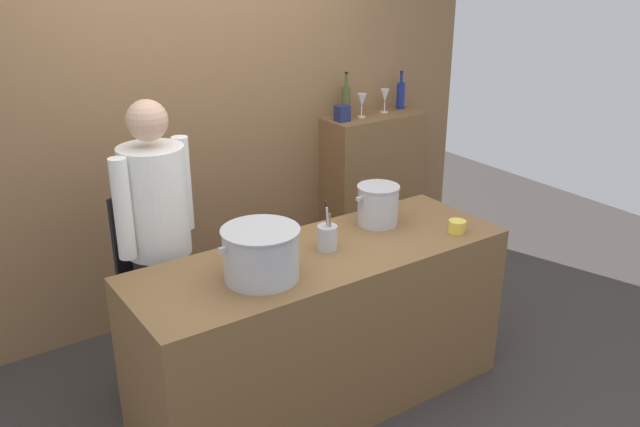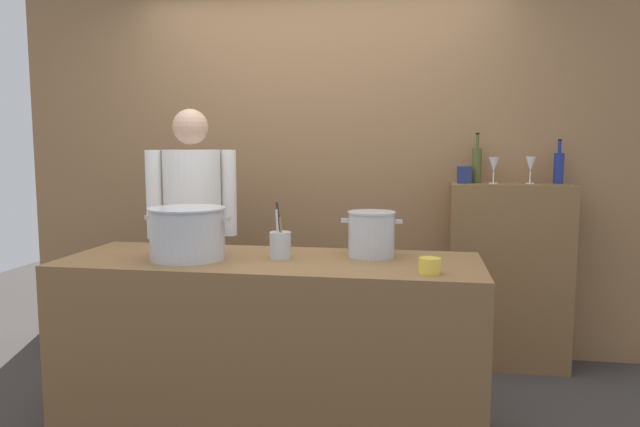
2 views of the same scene
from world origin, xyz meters
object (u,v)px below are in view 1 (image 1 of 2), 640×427
at_px(butter_jar, 457,226).
at_px(wine_bottle_cobalt, 401,95).
at_px(utensil_crock, 327,237).
at_px(chef, 157,230).
at_px(stockpot_large, 261,254).
at_px(stockpot_small, 378,205).
at_px(spice_tin_navy, 342,113).
at_px(wine_glass_tall, 385,96).
at_px(wine_bottle_olive, 346,101).
at_px(wine_glass_short, 362,101).

relative_size(butter_jar, wine_bottle_cobalt, 0.33).
bearing_deg(utensil_crock, chef, 139.21).
bearing_deg(butter_jar, stockpot_large, 173.36).
relative_size(stockpot_small, butter_jar, 3.17).
xyz_separation_m(butter_jar, spice_tin_navy, (0.23, 1.38, 0.32)).
bearing_deg(spice_tin_navy, utensil_crock, -129.03).
height_order(utensil_crock, wine_bottle_cobalt, wine_bottle_cobalt).
xyz_separation_m(utensil_crock, butter_jar, (0.71, -0.22, -0.04)).
distance_m(chef, wine_glass_tall, 2.16).
height_order(utensil_crock, wine_bottle_olive, wine_bottle_olive).
bearing_deg(utensil_crock, wine_glass_tall, 41.45).
xyz_separation_m(chef, stockpot_small, (1.11, -0.47, 0.05)).
distance_m(wine_bottle_cobalt, wine_glass_short, 0.41).
distance_m(stockpot_large, stockpot_small, 0.89).
relative_size(utensil_crock, wine_bottle_cobalt, 0.97).
bearing_deg(stockpot_large, wine_bottle_cobalt, 33.64).
relative_size(wine_bottle_olive, spice_tin_navy, 2.97).
bearing_deg(stockpot_large, wine_bottle_olive, 42.01).
bearing_deg(wine_bottle_cobalt, stockpot_large, -146.36).
distance_m(stockpot_small, wine_bottle_olive, 1.30).
bearing_deg(chef, utensil_crock, 114.08).
bearing_deg(spice_tin_navy, chef, -160.51).
bearing_deg(stockpot_large, stockpot_small, 13.54).
height_order(chef, butter_jar, chef).
distance_m(stockpot_small, butter_jar, 0.45).
bearing_deg(wine_bottle_cobalt, wine_glass_tall, -171.18).
xyz_separation_m(stockpot_small, spice_tin_navy, (0.51, 1.04, 0.24)).
bearing_deg(stockpot_small, wine_bottle_cobalt, 45.00).
relative_size(utensil_crock, wine_glass_tall, 1.58).
bearing_deg(wine_bottle_olive, stockpot_large, -137.99).
distance_m(butter_jar, wine_bottle_cobalt, 1.71).
height_order(stockpot_large, stockpot_small, stockpot_large).
height_order(utensil_crock, wine_glass_short, wine_glass_short).
height_order(chef, wine_bottle_olive, chef).
bearing_deg(butter_jar, wine_bottle_cobalt, 60.31).
xyz_separation_m(stockpot_large, wine_bottle_cobalt, (1.97, 1.31, 0.28)).
relative_size(stockpot_small, wine_bottle_cobalt, 1.06).
relative_size(wine_bottle_cobalt, wine_bottle_olive, 0.87).
height_order(stockpot_large, wine_bottle_cobalt, wine_bottle_cobalt).
bearing_deg(spice_tin_navy, wine_glass_tall, 4.84).
distance_m(stockpot_small, utensil_crock, 0.45).
xyz_separation_m(stockpot_small, utensil_crock, (-0.43, -0.12, -0.04)).
relative_size(butter_jar, spice_tin_navy, 0.86).
height_order(chef, wine_glass_short, chef).
relative_size(wine_bottle_cobalt, wine_glass_short, 1.67).
xyz_separation_m(chef, wine_bottle_olive, (1.71, 0.64, 0.36)).
relative_size(stockpot_large, butter_jar, 4.52).
bearing_deg(wine_bottle_olive, utensil_crock, -129.79).
distance_m(wine_glass_tall, wine_glass_short, 0.23).
bearing_deg(stockpot_large, utensil_crock, 11.15).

